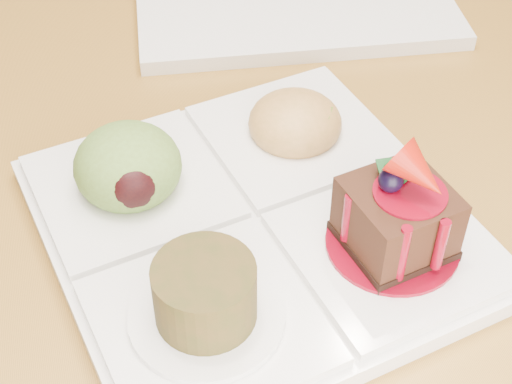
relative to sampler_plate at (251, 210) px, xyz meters
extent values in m
plane|color=#583719|center=(0.20, 0.57, -0.77)|extent=(6.00, 6.00, 0.00)
cube|color=white|center=(0.00, 0.00, -0.01)|extent=(0.27, 0.27, 0.01)
cube|color=white|center=(0.07, -0.05, 0.00)|extent=(0.13, 0.13, 0.01)
cube|color=white|center=(-0.04, -0.07, 0.00)|extent=(0.13, 0.13, 0.01)
cube|color=white|center=(-0.06, 0.04, 0.00)|extent=(0.13, 0.13, 0.01)
cube|color=white|center=(0.05, 0.06, 0.00)|extent=(0.13, 0.13, 0.01)
cylinder|color=maroon|center=(0.07, -0.05, 0.00)|extent=(0.08, 0.08, 0.00)
cube|color=black|center=(0.07, -0.05, 0.00)|extent=(0.06, 0.06, 0.01)
cube|color=#311B0D|center=(0.07, -0.05, 0.02)|extent=(0.06, 0.06, 0.03)
cylinder|color=maroon|center=(0.07, -0.05, 0.04)|extent=(0.04, 0.04, 0.00)
sphere|color=black|center=(0.06, -0.04, 0.05)|extent=(0.01, 0.01, 0.01)
cone|color=#A6160A|center=(0.07, -0.05, 0.06)|extent=(0.04, 0.04, 0.03)
cube|color=#104216|center=(0.07, -0.04, 0.05)|extent=(0.01, 0.02, 0.01)
cube|color=#104216|center=(0.06, -0.04, 0.05)|extent=(0.01, 0.01, 0.01)
cylinder|color=maroon|center=(0.06, -0.07, 0.02)|extent=(0.01, 0.01, 0.04)
cylinder|color=maroon|center=(0.08, -0.07, 0.02)|extent=(0.01, 0.01, 0.03)
cylinder|color=maroon|center=(0.04, -0.04, 0.02)|extent=(0.01, 0.01, 0.03)
cylinder|color=white|center=(-0.04, -0.07, 0.00)|extent=(0.08, 0.08, 0.00)
cylinder|color=#4A3215|center=(-0.04, -0.07, 0.02)|extent=(0.05, 0.05, 0.03)
cylinder|color=#42280E|center=(-0.04, -0.07, 0.03)|extent=(0.04, 0.04, 0.00)
ellipsoid|color=olive|center=(-0.06, 0.04, 0.01)|extent=(0.06, 0.06, 0.05)
ellipsoid|color=black|center=(-0.06, 0.02, 0.02)|extent=(0.03, 0.02, 0.03)
ellipsoid|color=#C38746|center=(0.05, 0.06, 0.01)|extent=(0.06, 0.06, 0.04)
cube|color=#E45510|center=(0.06, 0.07, 0.01)|extent=(0.02, 0.02, 0.02)
cube|color=#507C1B|center=(0.05, 0.07, 0.01)|extent=(0.02, 0.02, 0.01)
cube|color=#E45510|center=(0.04, 0.07, 0.01)|extent=(0.02, 0.02, 0.01)
cube|color=#507C1B|center=(0.04, 0.07, 0.01)|extent=(0.02, 0.02, 0.01)
cube|color=#E45510|center=(0.03, 0.06, 0.01)|extent=(0.02, 0.02, 0.01)
cube|color=#507C1B|center=(0.04, 0.05, 0.01)|extent=(0.02, 0.02, 0.02)
cube|color=#E45510|center=(0.05, 0.05, 0.01)|extent=(0.02, 0.02, 0.01)
cube|color=#507C1B|center=(0.06, 0.06, 0.01)|extent=(0.02, 0.02, 0.01)
camera|label=1|loc=(-0.09, -0.31, 0.32)|focal=55.00mm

